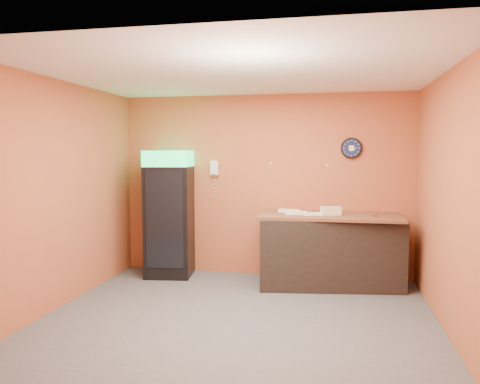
# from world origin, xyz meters

# --- Properties ---
(floor) EXTENTS (4.50, 4.50, 0.00)m
(floor) POSITION_xyz_m (0.00, 0.00, 0.00)
(floor) COLOR #47474C
(floor) RESTS_ON ground
(back_wall) EXTENTS (4.50, 0.02, 2.80)m
(back_wall) POSITION_xyz_m (0.00, 2.00, 1.40)
(back_wall) COLOR #B64C33
(back_wall) RESTS_ON floor
(left_wall) EXTENTS (0.02, 4.00, 2.80)m
(left_wall) POSITION_xyz_m (-2.25, 0.00, 1.40)
(left_wall) COLOR #B64C33
(left_wall) RESTS_ON floor
(right_wall) EXTENTS (0.02, 4.00, 2.80)m
(right_wall) POSITION_xyz_m (2.25, 0.00, 1.40)
(right_wall) COLOR #B64C33
(right_wall) RESTS_ON floor
(ceiling) EXTENTS (4.50, 4.00, 0.02)m
(ceiling) POSITION_xyz_m (0.00, 0.00, 2.80)
(ceiling) COLOR white
(ceiling) RESTS_ON back_wall
(beverage_cooler) EXTENTS (0.76, 0.77, 1.94)m
(beverage_cooler) POSITION_xyz_m (-1.44, 1.61, 0.95)
(beverage_cooler) COLOR black
(beverage_cooler) RESTS_ON floor
(prep_counter) EXTENTS (2.09, 1.15, 0.99)m
(prep_counter) POSITION_xyz_m (1.01, 1.56, 0.50)
(prep_counter) COLOR black
(prep_counter) RESTS_ON floor
(wall_clock) EXTENTS (0.31, 0.06, 0.31)m
(wall_clock) POSITION_xyz_m (1.31, 1.97, 1.98)
(wall_clock) COLOR black
(wall_clock) RESTS_ON back_wall
(wall_phone) EXTENTS (0.12, 0.11, 0.22)m
(wall_phone) POSITION_xyz_m (-0.79, 1.95, 1.67)
(wall_phone) COLOR white
(wall_phone) RESTS_ON back_wall
(butcher_paper) EXTENTS (2.01, 1.00, 0.04)m
(butcher_paper) POSITION_xyz_m (1.01, 1.56, 1.01)
(butcher_paper) COLOR brown
(butcher_paper) RESTS_ON prep_counter
(sub_roll_stack) EXTENTS (0.30, 0.17, 0.12)m
(sub_roll_stack) POSITION_xyz_m (1.02, 1.47, 1.09)
(sub_roll_stack) COLOR #F5E2BE
(sub_roll_stack) RESTS_ON butcher_paper
(wrapped_sandwich_left) EXTENTS (0.32, 0.17, 0.04)m
(wrapped_sandwich_left) POSITION_xyz_m (0.53, 1.47, 1.05)
(wrapped_sandwich_left) COLOR silver
(wrapped_sandwich_left) RESTS_ON butcher_paper
(wrapped_sandwich_mid) EXTENTS (0.27, 0.12, 0.04)m
(wrapped_sandwich_mid) POSITION_xyz_m (0.78, 1.41, 1.05)
(wrapped_sandwich_mid) COLOR silver
(wrapped_sandwich_mid) RESTS_ON butcher_paper
(wrapped_sandwich_right) EXTENTS (0.32, 0.17, 0.04)m
(wrapped_sandwich_right) POSITION_xyz_m (0.42, 1.67, 1.05)
(wrapped_sandwich_right) COLOR silver
(wrapped_sandwich_right) RESTS_ON butcher_paper
(kitchen_tool) EXTENTS (0.06, 0.06, 0.06)m
(kitchen_tool) POSITION_xyz_m (0.73, 1.59, 1.06)
(kitchen_tool) COLOR silver
(kitchen_tool) RESTS_ON butcher_paper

